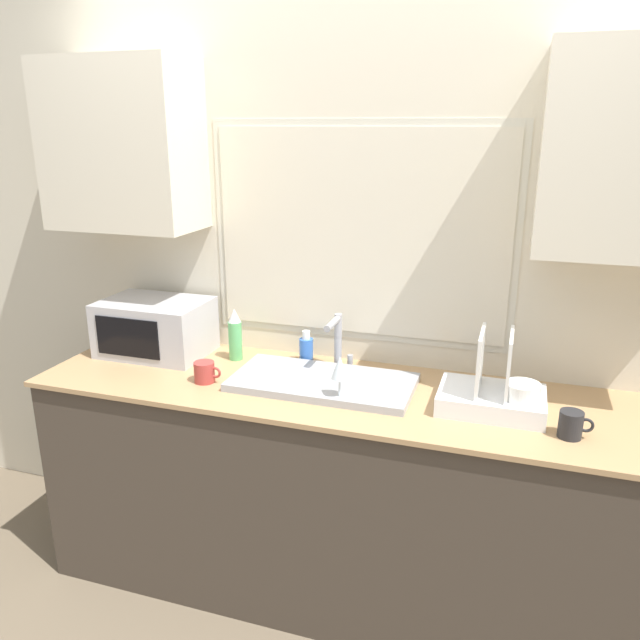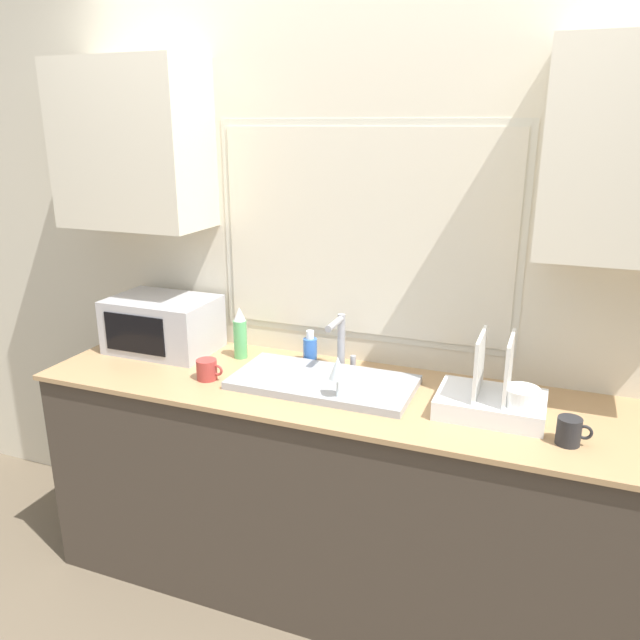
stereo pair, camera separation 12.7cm
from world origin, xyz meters
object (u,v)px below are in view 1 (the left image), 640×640
(faucet, at_px, (338,338))
(spray_bottle, at_px, (235,335))
(soap_bottle, at_px, (306,349))
(wine_glass, at_px, (340,369))
(dish_rack, at_px, (495,395))
(mug_near_sink, at_px, (205,372))
(microwave, at_px, (155,327))

(faucet, height_order, spray_bottle, faucet)
(soap_bottle, distance_m, wine_glass, 0.44)
(wine_glass, bearing_deg, spray_bottle, 152.09)
(dish_rack, bearing_deg, soap_bottle, 163.38)
(soap_bottle, bearing_deg, spray_bottle, -168.66)
(dish_rack, distance_m, mug_near_sink, 1.11)
(spray_bottle, relative_size, wine_glass, 1.23)
(mug_near_sink, bearing_deg, spray_bottle, 88.33)
(microwave, xyz_separation_m, dish_rack, (1.46, -0.14, -0.06))
(dish_rack, xyz_separation_m, wine_glass, (-0.54, -0.12, 0.08))
(microwave, height_order, dish_rack, dish_rack)
(faucet, bearing_deg, microwave, -175.66)
(faucet, relative_size, mug_near_sink, 2.06)
(microwave, xyz_separation_m, spray_bottle, (0.37, 0.04, -0.01))
(microwave, height_order, mug_near_sink, microwave)
(soap_bottle, height_order, wine_glass, wine_glass)
(spray_bottle, bearing_deg, dish_rack, -9.12)
(faucet, height_order, microwave, microwave)
(faucet, distance_m, wine_glass, 0.34)
(dish_rack, relative_size, spray_bottle, 1.62)
(microwave, bearing_deg, spray_bottle, 5.70)
(wine_glass, bearing_deg, dish_rack, 12.40)
(dish_rack, xyz_separation_m, mug_near_sink, (-1.10, -0.09, -0.02))
(microwave, distance_m, soap_bottle, 0.68)
(microwave, distance_m, wine_glass, 0.96)
(spray_bottle, bearing_deg, microwave, -174.30)
(mug_near_sink, bearing_deg, dish_rack, 4.70)
(spray_bottle, bearing_deg, wine_glass, -27.91)
(microwave, xyz_separation_m, mug_near_sink, (0.36, -0.23, -0.08))
(faucet, height_order, mug_near_sink, faucet)
(soap_bottle, bearing_deg, faucet, -13.30)
(faucet, bearing_deg, soap_bottle, 166.70)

